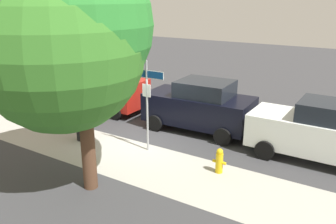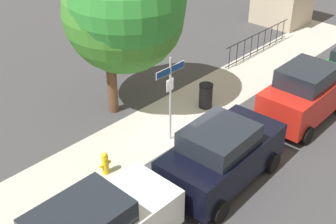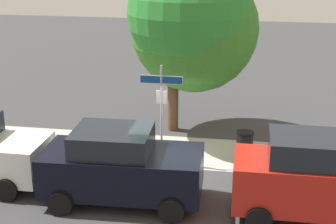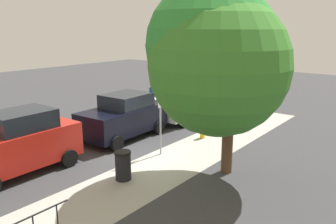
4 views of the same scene
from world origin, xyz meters
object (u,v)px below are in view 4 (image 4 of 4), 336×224
object	(u,v)px
street_sign	(160,103)
car_black	(124,116)
car_white	(189,101)
fire_hydrant	(203,130)
shade_tree	(217,56)
car_red	(18,143)
trash_bin	(123,165)

from	to	relation	value
street_sign	car_black	world-z (taller)	street_sign
car_white	car_black	size ratio (longest dim) A/B	1.10
car_white	car_black	xyz separation A→B (m)	(4.66, -0.34, 0.02)
car_black	fire_hydrant	xyz separation A→B (m)	(-2.16, 2.85, -0.62)
shade_tree	fire_hydrant	world-z (taller)	shade_tree
street_sign	fire_hydrant	xyz separation A→B (m)	(-2.76, 0.20, -1.70)
car_red	fire_hydrant	distance (m)	7.74
car_red	fire_hydrant	bearing A→B (deg)	157.45
car_red	trash_bin	world-z (taller)	car_red
car_white	street_sign	bearing A→B (deg)	23.77
car_white	car_black	world-z (taller)	car_black
street_sign	shade_tree	size ratio (longest dim) A/B	0.49
street_sign	car_black	xyz separation A→B (m)	(-0.60, -2.65, -1.08)
fire_hydrant	trash_bin	bearing A→B (deg)	3.23
street_sign	fire_hydrant	world-z (taller)	street_sign
fire_hydrant	trash_bin	xyz separation A→B (m)	(5.32, 0.30, 0.11)
street_sign	shade_tree	xyz separation A→B (m)	(0.56, 2.75, 1.98)
car_red	shade_tree	bearing A→B (deg)	124.55
street_sign	fire_hydrant	bearing A→B (deg)	175.89
car_red	fire_hydrant	size ratio (longest dim) A/B	5.35
shade_tree	car_white	bearing A→B (deg)	-139.05
shade_tree	fire_hydrant	xyz separation A→B (m)	(-3.32, -2.55, -3.67)
street_sign	car_white	bearing A→B (deg)	-156.32
car_black	car_red	xyz separation A→B (m)	(4.99, -0.04, 0.07)
trash_bin	street_sign	bearing A→B (deg)	-168.98
shade_tree	street_sign	bearing A→B (deg)	-101.58
street_sign	car_black	distance (m)	2.92
street_sign	trash_bin	distance (m)	3.05
shade_tree	fire_hydrant	size ratio (longest dim) A/B	8.24
car_white	fire_hydrant	size ratio (longest dim) A/B	5.98
shade_tree	trash_bin	bearing A→B (deg)	-48.43
car_white	car_red	size ratio (longest dim) A/B	1.12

